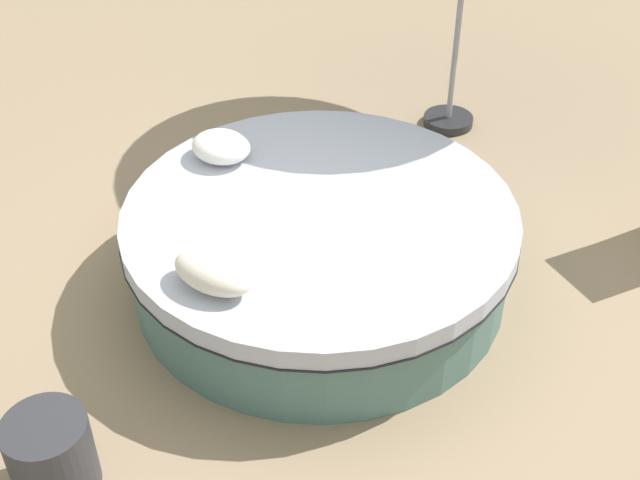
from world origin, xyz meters
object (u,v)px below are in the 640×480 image
at_px(throw_pillow_0, 221,147).
at_px(throw_pillow_1, 213,273).
at_px(side_table, 51,455).
at_px(round_bed, 320,246).

bearing_deg(throw_pillow_0, throw_pillow_1, 125.72).
relative_size(throw_pillow_0, side_table, 0.89).
height_order(throw_pillow_0, throw_pillow_1, throw_pillow_1).
xyz_separation_m(throw_pillow_1, side_table, (0.19, 1.20, -0.49)).
distance_m(round_bed, throw_pillow_1, 1.06).
bearing_deg(throw_pillow_1, side_table, 81.22).
bearing_deg(side_table, round_bed, -97.94).
distance_m(throw_pillow_1, side_table, 1.31).
xyz_separation_m(throw_pillow_0, side_table, (-0.62, 2.33, -0.48)).
distance_m(round_bed, side_table, 2.20).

